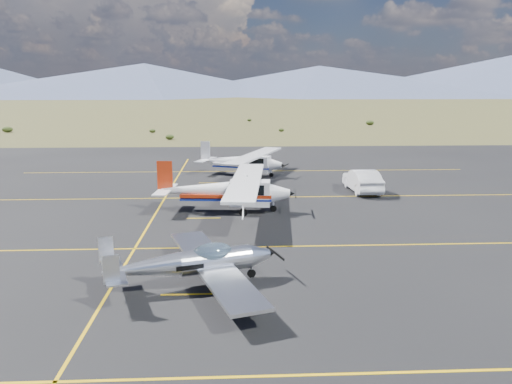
# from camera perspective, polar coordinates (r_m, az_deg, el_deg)

# --- Properties ---
(ground) EXTENTS (1600.00, 1600.00, 0.00)m
(ground) POSITION_cam_1_polar(r_m,az_deg,el_deg) (22.39, 0.70, -7.91)
(ground) COLOR #383D1C
(ground) RESTS_ON ground
(apron) EXTENTS (72.00, 72.00, 0.02)m
(apron) POSITION_cam_1_polar(r_m,az_deg,el_deg) (29.06, -0.13, -3.21)
(apron) COLOR black
(apron) RESTS_ON ground
(aircraft_low_wing) EXTENTS (6.73, 9.12, 1.99)m
(aircraft_low_wing) POSITION_cam_1_polar(r_m,az_deg,el_deg) (19.59, -6.91, -8.00)
(aircraft_low_wing) COLOR silver
(aircraft_low_wing) RESTS_ON apron
(aircraft_cessna) EXTENTS (7.47, 12.41, 3.13)m
(aircraft_cessna) POSITION_cam_1_polar(r_m,az_deg,el_deg) (30.75, -3.41, 0.28)
(aircraft_cessna) COLOR white
(aircraft_cessna) RESTS_ON apron
(aircraft_plain) EXTENTS (8.02, 11.04, 2.86)m
(aircraft_plain) POSITION_cam_1_polar(r_m,az_deg,el_deg) (43.32, -1.60, 3.56)
(aircraft_plain) COLOR white
(aircraft_plain) RESTS_ON apron
(sedan) EXTENTS (1.92, 5.10, 1.66)m
(sedan) POSITION_cam_1_polar(r_m,az_deg,el_deg) (37.48, 12.06, 1.30)
(sedan) COLOR silver
(sedan) RESTS_ON apron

